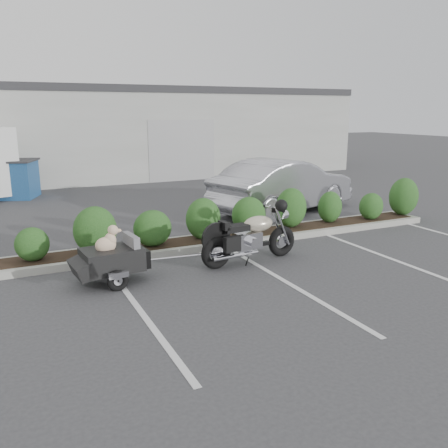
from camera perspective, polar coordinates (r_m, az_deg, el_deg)
name	(u,v)px	position (r m, az deg, el deg)	size (l,w,h in m)	color
ground	(211,282)	(8.55, -1.55, -6.94)	(90.00, 90.00, 0.00)	#38383A
planter_kerb	(212,241)	(10.83, -1.47, -2.09)	(12.00, 1.00, 0.15)	#9E9E93
building	(68,131)	(24.56, -18.28, 10.55)	(26.00, 10.00, 4.00)	#9EA099
motorcycle	(251,238)	(9.48, 3.23, -1.64)	(2.24, 0.80, 1.28)	black
pet_trailer	(111,259)	(8.58, -13.43, -4.09)	(1.80, 1.01, 1.06)	black
sedan	(284,186)	(14.25, 7.18, 4.58)	(1.69, 4.86, 1.60)	#B9B9C1
dumpster	(6,179)	(18.19, -24.75, 4.97)	(2.38, 2.02, 1.33)	navy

